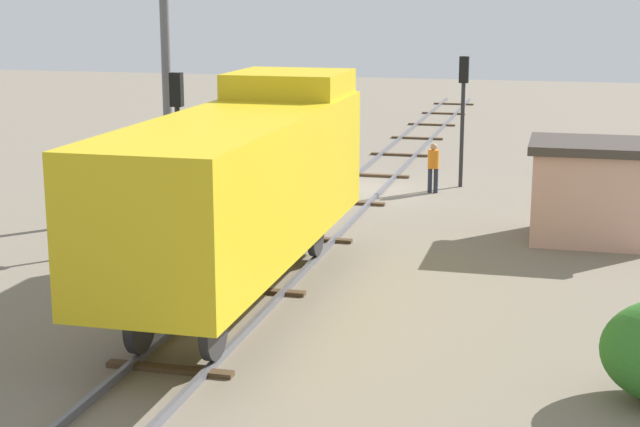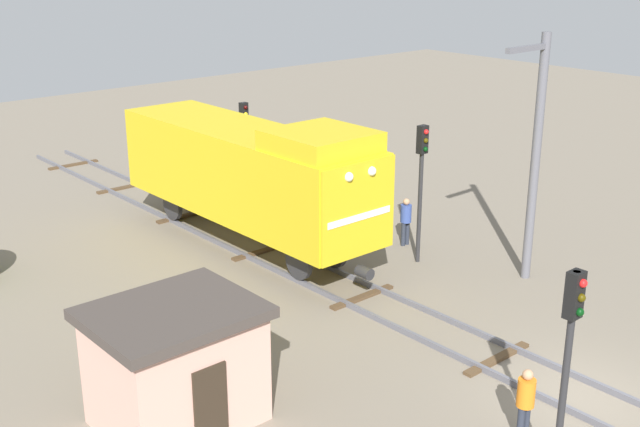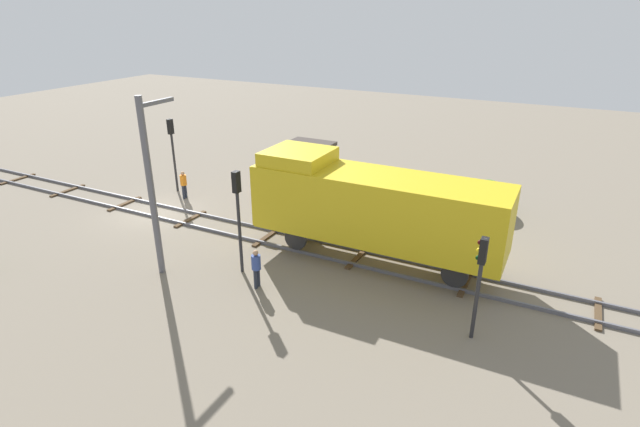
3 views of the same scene
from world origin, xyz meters
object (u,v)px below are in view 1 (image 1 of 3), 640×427
object	(u,v)px
traffic_signal_mid	(178,126)
catenary_mast	(169,82)
worker_near_track	(433,164)
worker_by_signal	(132,214)
relay_hut	(593,190)
traffic_signal_near	(463,97)
locomotive	(243,177)

from	to	relation	value
traffic_signal_mid	catenary_mast	world-z (taller)	catenary_mast
traffic_signal_mid	worker_near_track	bearing A→B (deg)	-125.02
worker_by_signal	catenary_mast	xyz separation A→B (m)	(0.74, -4.44, 3.05)
traffic_signal_mid	relay_hut	size ratio (longest dim) A/B	1.31
traffic_signal_near	worker_near_track	bearing A→B (deg)	58.64
worker_near_track	relay_hut	bearing A→B (deg)	89.13
worker_near_track	relay_hut	xyz separation A→B (m)	(-5.10, 5.43, 0.40)
traffic_signal_near	worker_near_track	world-z (taller)	traffic_signal_near
locomotive	worker_by_signal	distance (m)	5.64
locomotive	relay_hut	size ratio (longest dim) A/B	3.31
locomotive	worker_near_track	world-z (taller)	locomotive
traffic_signal_near	worker_by_signal	xyz separation A→B (m)	(7.40, 10.92, -2.14)
locomotive	relay_hut	distance (m)	10.70
locomotive	worker_by_signal	world-z (taller)	locomotive
traffic_signal_near	traffic_signal_mid	distance (m)	11.64
traffic_signal_near	catenary_mast	size ratio (longest dim) A/B	0.60
traffic_signal_near	worker_by_signal	distance (m)	13.36
locomotive	worker_near_track	xyz separation A→B (m)	(-2.40, -12.93, -1.78)
worker_near_track	traffic_signal_mid	bearing A→B (deg)	10.89
traffic_signal_mid	relay_hut	distance (m)	11.41
locomotive	worker_near_track	size ratio (longest dim) A/B	6.82
locomotive	traffic_signal_mid	xyz separation A→B (m)	(3.40, -4.65, 0.40)
worker_by_signal	catenary_mast	size ratio (longest dim) A/B	0.22
locomotive	relay_hut	bearing A→B (deg)	-135.00
worker_near_track	worker_by_signal	xyz separation A→B (m)	(6.60, 9.61, 0.00)
traffic_signal_near	relay_hut	bearing A→B (deg)	122.53
locomotive	catenary_mast	world-z (taller)	catenary_mast
traffic_signal_near	worker_near_track	distance (m)	2.63
traffic_signal_near	traffic_signal_mid	size ratio (longest dim) A/B	0.99
locomotive	catenary_mast	size ratio (longest dim) A/B	1.52
locomotive	catenary_mast	xyz separation A→B (m)	(4.94, -7.76, 1.28)
traffic_signal_near	traffic_signal_mid	world-z (taller)	traffic_signal_mid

